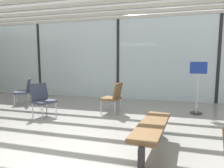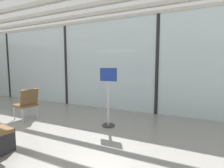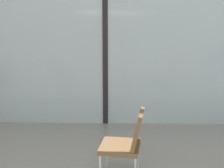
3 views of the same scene
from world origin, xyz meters
The scene contains 7 objects.
glass_curtain_wall centered at (0.00, 5.20, 1.51)m, with size 14.00×0.08×3.02m, color silver.
window_mullion_0 centered at (-3.50, 5.20, 1.51)m, with size 0.10×0.12×3.02m, color black.
window_mullion_1 centered at (0.00, 5.20, 1.51)m, with size 0.10×0.12×3.02m, color black.
window_mullion_2 centered at (3.50, 5.20, 1.51)m, with size 0.10×0.12×3.02m, color black.
parked_airplane centered at (1.67, 9.84, 2.22)m, with size 11.97×4.44×4.44m.
lounge_chair_1 centered at (0.37, 3.08, 0.49)m, with size 0.59×0.55×0.87m.
info_sign centered at (2.63, 3.59, 0.68)m, with size 0.44×0.32×1.44m.
Camera 2 is at (4.41, -0.02, 1.47)m, focal length 26.75 mm.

